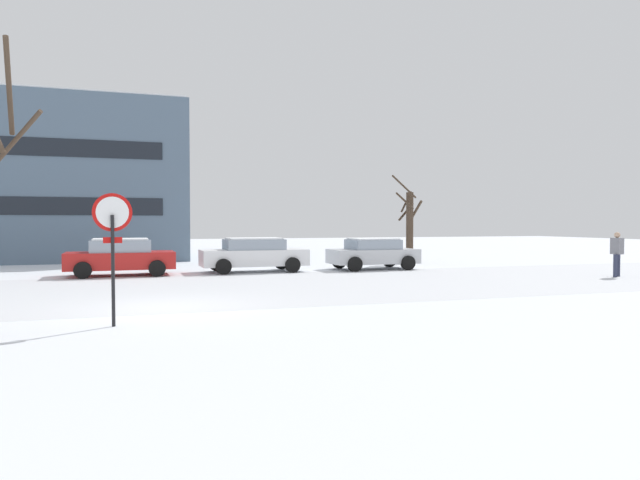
{
  "coord_description": "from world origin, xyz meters",
  "views": [
    {
      "loc": [
        -0.64,
        -14.35,
        2.08
      ],
      "look_at": [
        5.85,
        5.54,
        1.44
      ],
      "focal_mm": 31.95,
      "sensor_mm": 36.0,
      "label": 1
    }
  ],
  "objects_px": {
    "stop_sign": "(113,233)",
    "parked_car_silver": "(373,253)",
    "parked_car_red": "(121,257)",
    "pedestrian_crossing": "(617,251)",
    "parked_car_white": "(254,254)"
  },
  "relations": [
    {
      "from": "stop_sign",
      "to": "parked_car_silver",
      "type": "bearing_deg",
      "value": 47.23
    },
    {
      "from": "parked_car_white",
      "to": "pedestrian_crossing",
      "type": "distance_m",
      "value": 14.37
    },
    {
      "from": "stop_sign",
      "to": "pedestrian_crossing",
      "type": "bearing_deg",
      "value": 16.05
    },
    {
      "from": "parked_car_red",
      "to": "parked_car_silver",
      "type": "xyz_separation_m",
      "value": [
        10.65,
        -0.26,
        -0.03
      ]
    },
    {
      "from": "parked_car_silver",
      "to": "pedestrian_crossing",
      "type": "height_order",
      "value": "pedestrian_crossing"
    },
    {
      "from": "pedestrian_crossing",
      "to": "parked_car_silver",
      "type": "bearing_deg",
      "value": 140.22
    },
    {
      "from": "parked_car_red",
      "to": "parked_car_white",
      "type": "distance_m",
      "value": 5.33
    },
    {
      "from": "stop_sign",
      "to": "pedestrian_crossing",
      "type": "height_order",
      "value": "stop_sign"
    },
    {
      "from": "pedestrian_crossing",
      "to": "stop_sign",
      "type": "bearing_deg",
      "value": -163.95
    },
    {
      "from": "parked_car_red",
      "to": "parked_car_silver",
      "type": "bearing_deg",
      "value": -1.39
    },
    {
      "from": "stop_sign",
      "to": "parked_car_silver",
      "type": "xyz_separation_m",
      "value": [
        10.54,
        11.4,
        -1.15
      ]
    },
    {
      "from": "stop_sign",
      "to": "parked_car_silver",
      "type": "relative_size",
      "value": 0.68
    },
    {
      "from": "parked_car_white",
      "to": "parked_car_silver",
      "type": "relative_size",
      "value": 1.14
    },
    {
      "from": "parked_car_red",
      "to": "pedestrian_crossing",
      "type": "xyz_separation_m",
      "value": [
        18.12,
        -6.47,
        0.26
      ]
    },
    {
      "from": "parked_car_red",
      "to": "pedestrian_crossing",
      "type": "bearing_deg",
      "value": -19.66
    }
  ]
}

